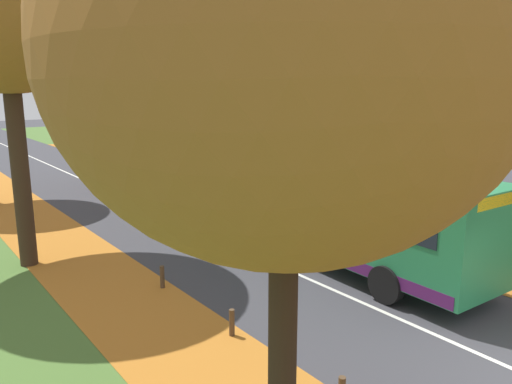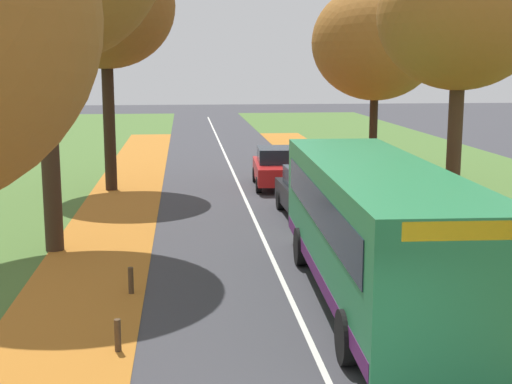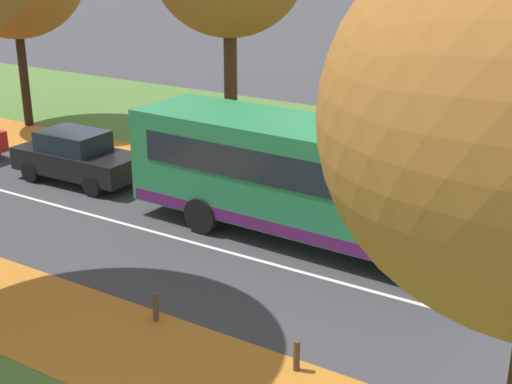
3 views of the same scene
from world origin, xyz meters
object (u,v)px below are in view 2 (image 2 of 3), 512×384
object	(u,v)px
tree_right_mid	(376,43)
bus	(375,224)
tree_right_near	(461,16)
car_red_following	(276,167)
bollard_fourth	(131,281)
bollard_third	(118,335)
car_black_lead	(309,193)
tree_left_mid	(105,6)

from	to	relation	value
tree_right_mid	bus	world-z (taller)	tree_right_mid
tree_right_mid	tree_right_near	bearing A→B (deg)	-92.08
car_red_following	bollard_fourth	bearing A→B (deg)	-110.32
bollard_third	car_red_following	xyz separation A→B (m)	(5.00, 16.71, 0.51)
car_red_following	tree_right_mid	bearing A→B (deg)	13.13
tree_right_near	car_black_lead	distance (m)	7.44
tree_right_mid	bollard_fourth	world-z (taller)	tree_right_mid
car_black_lead	bus	bearing A→B (deg)	-90.73
bollard_third	car_black_lead	size ratio (longest dim) A/B	0.14
tree_right_mid	bollard_fourth	size ratio (longest dim) A/B	13.65
tree_left_mid	tree_right_near	xyz separation A→B (m)	(10.71, -9.14, -0.87)
bus	car_black_lead	world-z (taller)	bus
tree_right_mid	bus	distance (m)	16.57
bus	car_red_following	bearing A→B (deg)	91.04
bollard_fourth	car_black_lead	xyz separation A→B (m)	(5.36, 7.61, 0.51)
tree_right_mid	bollard_fourth	xyz separation A→B (m)	(-9.35, -14.49, -5.61)
car_black_lead	bollard_fourth	bearing A→B (deg)	-125.18
bus	car_red_following	world-z (taller)	bus
bollard_fourth	tree_left_mid	bearing A→B (deg)	97.34
tree_left_mid	tree_right_mid	bearing A→B (deg)	5.65
tree_left_mid	bus	bearing A→B (deg)	-64.14
tree_left_mid	bollard_fourth	bearing A→B (deg)	-82.66
bollard_fourth	bollard_third	bearing A→B (deg)	-90.08
bus	bollard_third	bearing A→B (deg)	-156.95
tree_right_near	car_red_following	xyz separation A→B (m)	(-3.99, 9.22, -5.56)
tree_right_near	tree_right_mid	world-z (taller)	tree_right_near
tree_left_mid	bus	distance (m)	16.93
bollard_third	car_black_lead	distance (m)	12.11
tree_right_mid	bollard_third	distance (m)	20.82
car_red_following	tree_right_near	bearing A→B (deg)	-66.61
bollard_third	bollard_fourth	bearing A→B (deg)	89.92
bus	tree_right_mid	bearing A→B (deg)	75.18
bollard_fourth	car_red_following	distance (m)	14.38
tree_right_near	car_black_lead	bearing A→B (deg)	137.16
tree_right_mid	bollard_fourth	bearing A→B (deg)	-122.83
tree_right_mid	bollard_third	xyz separation A→B (m)	(-9.36, -17.73, -5.61)
tree_right_near	car_red_following	bearing A→B (deg)	113.39
tree_right_near	car_black_lead	world-z (taller)	tree_right_near
tree_left_mid	car_red_following	distance (m)	9.30
bollard_third	car_red_following	bearing A→B (deg)	73.36
tree_right_mid	car_red_following	size ratio (longest dim) A/B	1.96
bollard_fourth	bus	bearing A→B (deg)	-10.77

